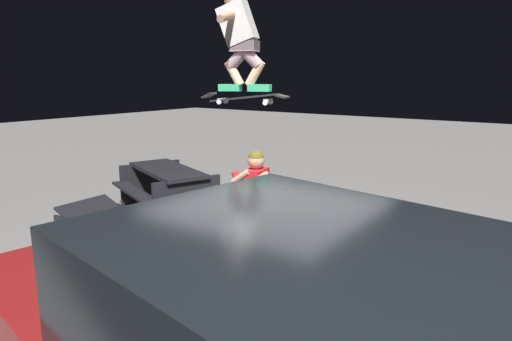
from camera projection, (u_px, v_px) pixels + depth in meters
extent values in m
plane|color=slate|center=(270.00, 251.00, 5.75)|extent=(40.00, 40.00, 0.00)
cube|color=#38383D|center=(246.00, 230.00, 5.75)|extent=(2.10, 0.94, 0.53)
cube|color=#2D3856|center=(256.00, 214.00, 5.34)|extent=(0.32, 0.20, 0.12)
cube|color=red|center=(256.00, 189.00, 5.28)|extent=(0.25, 0.37, 0.50)
sphere|color=tan|center=(256.00, 160.00, 5.21)|extent=(0.20, 0.20, 0.20)
sphere|color=brown|center=(256.00, 159.00, 5.20)|extent=(0.19, 0.19, 0.19)
cylinder|color=red|center=(269.00, 186.00, 5.13)|extent=(0.20, 0.11, 0.29)
cylinder|color=tan|center=(259.00, 179.00, 5.05)|extent=(0.25, 0.11, 0.19)
cylinder|color=red|center=(239.00, 183.00, 5.30)|extent=(0.20, 0.11, 0.29)
cylinder|color=tan|center=(241.00, 177.00, 5.15)|extent=(0.25, 0.11, 0.19)
cylinder|color=#2D3856|center=(255.00, 222.00, 5.13)|extent=(0.20, 0.42, 0.14)
cylinder|color=#2D3856|center=(248.00, 251.00, 5.02)|extent=(0.11, 0.11, 0.49)
cube|color=black|center=(246.00, 273.00, 5.02)|extent=(0.14, 0.27, 0.08)
cylinder|color=#2D3856|center=(242.00, 220.00, 5.21)|extent=(0.20, 0.42, 0.14)
cylinder|color=#2D3856|center=(234.00, 248.00, 5.09)|extent=(0.11, 0.11, 0.49)
cube|color=black|center=(232.00, 270.00, 5.10)|extent=(0.14, 0.27, 0.08)
cube|color=black|center=(245.00, 98.00, 5.10)|extent=(0.82, 0.41, 0.11)
cube|color=black|center=(209.00, 95.00, 5.24)|extent=(0.17, 0.22, 0.07)
cube|color=black|center=(282.00, 96.00, 4.95)|extent=(0.17, 0.23, 0.04)
cube|color=#99999E|center=(222.00, 99.00, 5.20)|extent=(0.10, 0.17, 0.04)
cylinder|color=white|center=(219.00, 102.00, 5.12)|extent=(0.06, 0.04, 0.05)
cylinder|color=white|center=(225.00, 101.00, 5.28)|extent=(0.06, 0.04, 0.05)
cube|color=#99999E|center=(268.00, 100.00, 5.01)|extent=(0.10, 0.17, 0.04)
cylinder|color=white|center=(265.00, 103.00, 4.93)|extent=(0.06, 0.04, 0.05)
cylinder|color=white|center=(270.00, 102.00, 5.10)|extent=(0.06, 0.04, 0.05)
cube|color=#2D9E66|center=(230.00, 88.00, 5.14)|extent=(0.28, 0.17, 0.08)
cube|color=#2D9E66|center=(260.00, 88.00, 5.02)|extent=(0.28, 0.17, 0.08)
cylinder|color=tan|center=(234.00, 73.00, 5.08)|extent=(0.25, 0.16, 0.31)
cylinder|color=slate|center=(240.00, 55.00, 5.02)|extent=(0.36, 0.22, 0.33)
cylinder|color=tan|center=(255.00, 73.00, 5.00)|extent=(0.25, 0.16, 0.31)
cylinder|color=slate|center=(249.00, 55.00, 4.99)|extent=(0.36, 0.22, 0.33)
cube|color=slate|center=(244.00, 46.00, 4.98)|extent=(0.34, 0.27, 0.12)
cube|color=white|center=(238.00, 24.00, 4.96)|extent=(0.49, 0.34, 0.52)
cylinder|color=tan|center=(228.00, 16.00, 4.75)|extent=(0.20, 0.45, 0.19)
cylinder|color=tan|center=(243.00, 21.00, 5.16)|extent=(0.20, 0.45, 0.19)
cube|color=black|center=(101.00, 223.00, 6.77)|extent=(1.04, 0.94, 0.06)
cube|color=black|center=(101.00, 218.00, 6.76)|extent=(1.00, 0.94, 0.42)
cube|color=black|center=(74.00, 227.00, 6.39)|extent=(0.91, 0.07, 0.20)
cube|color=black|center=(125.00, 212.00, 7.12)|extent=(0.91, 0.07, 0.20)
cube|color=black|center=(167.00, 170.00, 7.28)|extent=(1.84, 1.26, 0.06)
cube|color=black|center=(135.00, 192.00, 7.04)|extent=(1.67, 0.83, 0.04)
cube|color=black|center=(198.00, 183.00, 7.64)|extent=(1.67, 0.83, 0.04)
cube|color=black|center=(151.00, 182.00, 7.98)|extent=(0.45, 1.05, 0.72)
cube|color=black|center=(188.00, 202.00, 6.72)|extent=(0.45, 1.05, 0.72)
cylinder|color=#47474C|center=(343.00, 287.00, 3.87)|extent=(0.49, 0.49, 0.84)
cylinder|color=black|center=(346.00, 238.00, 3.78)|extent=(0.52, 0.52, 0.06)
cube|color=black|center=(318.00, 301.00, 1.88)|extent=(2.23, 1.86, 0.56)
cylinder|color=black|center=(227.00, 309.00, 3.74)|extent=(0.63, 0.31, 0.60)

